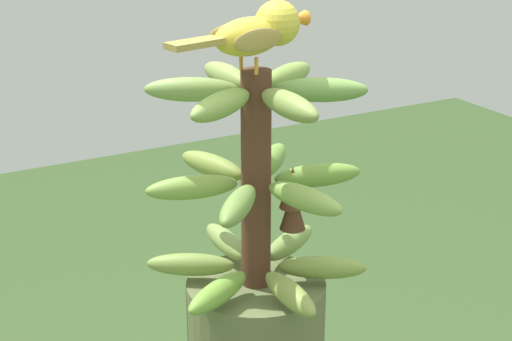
% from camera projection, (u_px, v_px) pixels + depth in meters
% --- Properties ---
extents(banana_bunch, '(0.31, 0.30, 0.31)m').
position_uv_depth(banana_bunch, '(258.00, 182.00, 1.16)').
color(banana_bunch, '#4C2D1E').
rests_on(banana_bunch, banana_tree).
extents(perched_bird, '(0.08, 0.22, 0.09)m').
position_uv_depth(perched_bird, '(259.00, 31.00, 1.09)').
color(perched_bird, '#C68933').
rests_on(perched_bird, banana_bunch).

